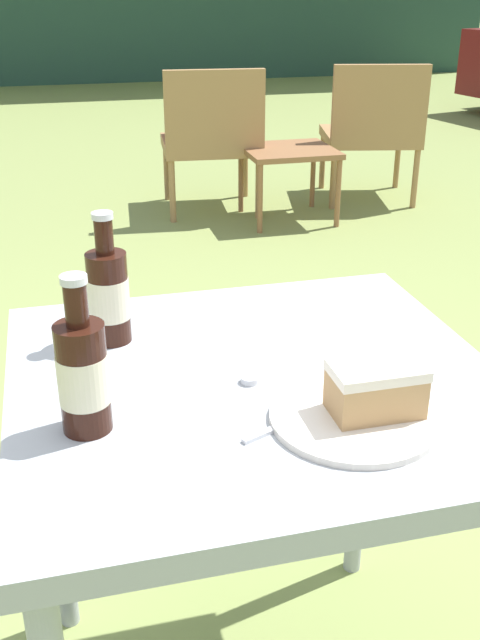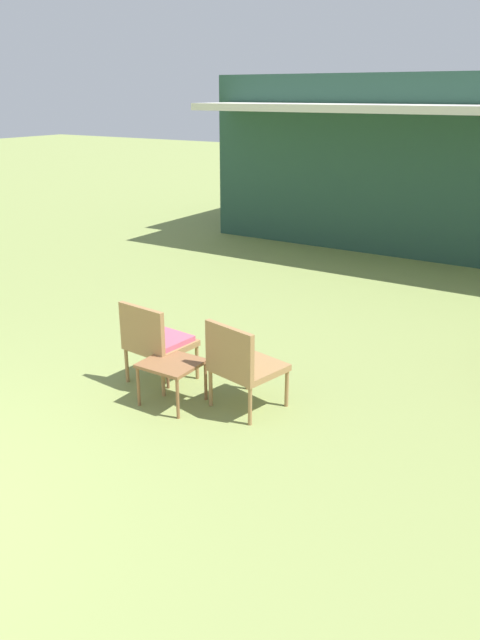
# 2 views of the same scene
# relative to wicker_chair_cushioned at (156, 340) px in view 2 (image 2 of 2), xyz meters

# --- Properties ---
(cabin_building) EXTENTS (8.77, 4.89, 3.03)m
(cabin_building) POSITION_rel_wicker_chair_cushioned_xyz_m (0.96, 7.96, 1.07)
(cabin_building) COLOR #284C3D
(cabin_building) RESTS_ON ground_plane
(wicker_chair_cushioned) EXTENTS (0.61, 0.59, 0.84)m
(wicker_chair_cushioned) POSITION_rel_wicker_chair_cushioned_xyz_m (0.00, 0.00, 0.00)
(wicker_chair_cushioned) COLOR #9E7547
(wicker_chair_cushioned) RESTS_ON ground_plane
(wicker_chair_plain) EXTENTS (0.66, 0.65, 0.84)m
(wicker_chair_plain) POSITION_rel_wicker_chair_cushioned_xyz_m (1.00, -0.02, 0.01)
(wicker_chair_plain) COLOR #9E7547
(wicker_chair_plain) RESTS_ON ground_plane
(garden_side_table) EXTENTS (0.50, 0.47, 0.41)m
(garden_side_table) POSITION_rel_wicker_chair_cushioned_xyz_m (0.39, -0.26, -0.09)
(garden_side_table) COLOR brown
(garden_side_table) RESTS_ON ground_plane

